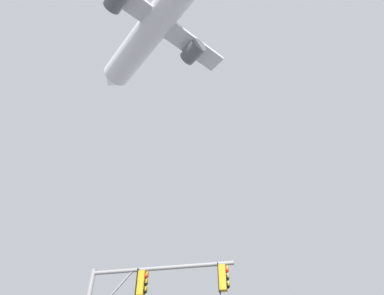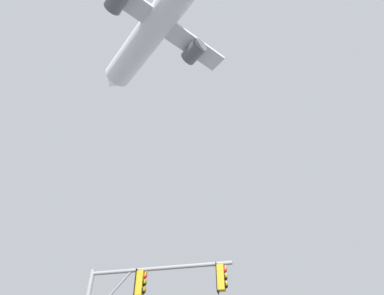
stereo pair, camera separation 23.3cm
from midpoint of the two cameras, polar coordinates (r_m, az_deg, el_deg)
name	(u,v)px [view 1 (the left image)]	position (r m, az deg, el deg)	size (l,w,h in m)	color
airplane	(156,24)	(49.57, -6.61, 21.11)	(23.45, 23.39, 8.04)	white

